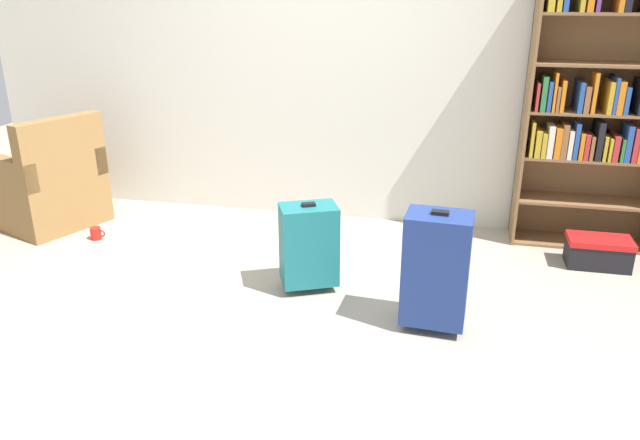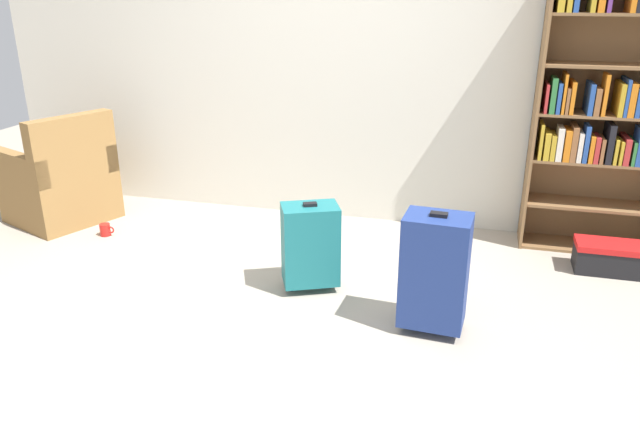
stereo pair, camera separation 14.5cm
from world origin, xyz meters
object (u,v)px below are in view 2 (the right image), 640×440
at_px(armchair, 61,183).
at_px(suitcase_teal, 310,245).
at_px(suitcase_navy_blue, 435,271).
at_px(mug, 105,230).
at_px(storage_box, 607,256).
at_px(bookshelf, 610,104).

xyz_separation_m(armchair, suitcase_teal, (2.30, -0.66, -0.01)).
height_order(suitcase_navy_blue, suitcase_teal, suitcase_navy_blue).
bearing_deg(mug, armchair, 156.61).
xyz_separation_m(suitcase_navy_blue, suitcase_teal, (-0.79, 0.31, -0.06)).
bearing_deg(storage_box, suitcase_navy_blue, -135.47).
distance_m(armchair, mug, 0.62).
relative_size(bookshelf, storage_box, 4.68).
height_order(armchair, suitcase_navy_blue, armchair).
bearing_deg(suitcase_teal, armchair, 163.88).
height_order(armchair, storage_box, armchair).
bearing_deg(mug, bookshelf, 11.56).
xyz_separation_m(armchair, storage_box, (4.17, 0.09, -0.21)).
relative_size(bookshelf, suitcase_teal, 3.38).
relative_size(suitcase_navy_blue, suitcase_teal, 1.21).
bearing_deg(bookshelf, storage_box, -81.10).
bearing_deg(armchair, mug, -23.39).
distance_m(mug, suitcase_navy_blue, 2.70).
xyz_separation_m(bookshelf, armchair, (-4.10, -0.51, -0.75)).
xyz_separation_m(bookshelf, suitcase_teal, (-1.81, -1.18, -0.76)).
distance_m(bookshelf, suitcase_navy_blue, 1.93).
distance_m(bookshelf, suitcase_teal, 2.29).
bearing_deg(armchair, suitcase_teal, -16.12).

